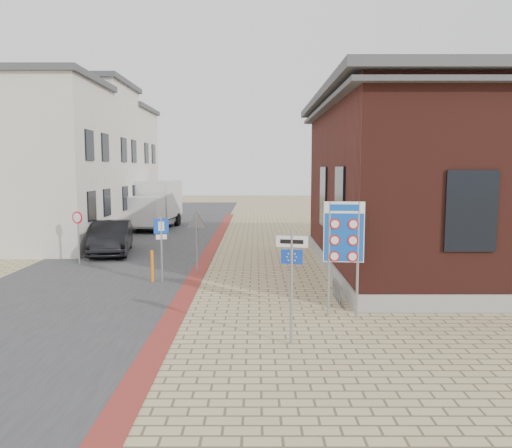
# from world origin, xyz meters

# --- Properties ---
(ground) EXTENTS (120.00, 120.00, 0.00)m
(ground) POSITION_xyz_m (0.00, 0.00, 0.00)
(ground) COLOR tan
(ground) RESTS_ON ground
(road_strip) EXTENTS (7.00, 60.00, 0.02)m
(road_strip) POSITION_xyz_m (-5.50, 15.00, 0.01)
(road_strip) COLOR #38383A
(road_strip) RESTS_ON ground
(curb_strip) EXTENTS (0.60, 40.00, 0.02)m
(curb_strip) POSITION_xyz_m (-2.00, 10.00, 0.01)
(curb_strip) COLOR maroon
(curb_strip) RESTS_ON ground
(brick_building) EXTENTS (13.00, 13.00, 6.80)m
(brick_building) POSITION_xyz_m (8.99, 7.00, 3.49)
(brick_building) COLOR gray
(brick_building) RESTS_ON ground
(townhouse_near) EXTENTS (7.40, 6.40, 8.30)m
(townhouse_near) POSITION_xyz_m (-10.99, 12.00, 4.17)
(townhouse_near) COLOR silver
(townhouse_near) RESTS_ON ground
(townhouse_mid) EXTENTS (7.40, 6.40, 9.10)m
(townhouse_mid) POSITION_xyz_m (-10.99, 18.00, 4.57)
(townhouse_mid) COLOR silver
(townhouse_mid) RESTS_ON ground
(townhouse_far) EXTENTS (7.40, 6.40, 8.30)m
(townhouse_far) POSITION_xyz_m (-10.99, 24.00, 4.17)
(townhouse_far) COLOR silver
(townhouse_far) RESTS_ON ground
(bike_rack) EXTENTS (0.08, 1.80, 0.60)m
(bike_rack) POSITION_xyz_m (2.65, 2.20, 0.26)
(bike_rack) COLOR slate
(bike_rack) RESTS_ON ground
(sedan) EXTENTS (2.38, 4.83, 1.52)m
(sedan) POSITION_xyz_m (-6.50, 10.46, 0.76)
(sedan) COLOR black
(sedan) RESTS_ON ground
(box_truck) EXTENTS (2.96, 6.12, 3.09)m
(box_truck) POSITION_xyz_m (-6.48, 20.17, 1.60)
(box_truck) COLOR slate
(box_truck) RESTS_ON ground
(border_sign) EXTENTS (1.06, 0.15, 3.10)m
(border_sign) POSITION_xyz_m (2.50, 0.50, 2.24)
(border_sign) COLOR gray
(border_sign) RESTS_ON ground
(essen_sign) EXTENTS (0.70, 0.18, 2.63)m
(essen_sign) POSITION_xyz_m (1.00, -1.50, 1.75)
(essen_sign) COLOR gray
(essen_sign) RESTS_ON ground
(parking_sign) EXTENTS (0.49, 0.21, 2.30)m
(parking_sign) POSITION_xyz_m (-3.04, 4.50, 1.55)
(parking_sign) COLOR gray
(parking_sign) RESTS_ON ground
(yield_sign) EXTENTS (0.82, 0.17, 2.32)m
(yield_sign) POSITION_xyz_m (-2.00, 6.00, 1.76)
(yield_sign) COLOR gray
(yield_sign) RESTS_ON ground
(speed_sign) EXTENTS (0.49, 0.22, 2.19)m
(speed_sign) POSITION_xyz_m (-7.14, 8.00, 1.45)
(speed_sign) COLOR gray
(speed_sign) RESTS_ON ground
(bollard) EXTENTS (0.12, 0.12, 1.12)m
(bollard) POSITION_xyz_m (-3.40, 4.62, 0.56)
(bollard) COLOR orange
(bollard) RESTS_ON ground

